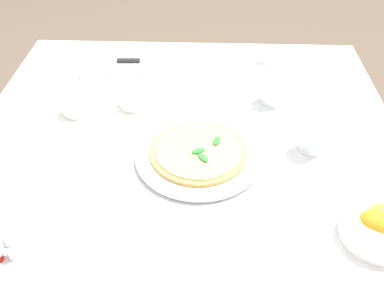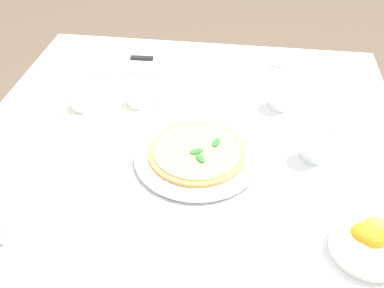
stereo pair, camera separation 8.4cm
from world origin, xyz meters
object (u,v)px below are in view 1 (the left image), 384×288
(menu_card, at_px, (270,57))
(napkin_folded, at_px, (115,65))
(pizza_plate, at_px, (198,155))
(dinner_knife, at_px, (113,61))
(coffee_cup_center_back, at_px, (133,100))
(pizza, at_px, (199,151))
(coffee_cup_near_left, at_px, (76,107))
(citrus_bowl, at_px, (378,227))
(water_glass_right_edge, at_px, (315,132))
(pepper_shaker, at_px, (12,248))
(water_glass_far_right, at_px, (274,89))

(menu_card, bearing_deg, napkin_folded, -147.52)
(pizza_plate, bearing_deg, dinner_knife, -56.88)
(pizza_plate, distance_m, coffee_cup_center_back, 0.29)
(coffee_cup_center_back, xyz_separation_m, menu_card, (-0.41, -0.26, 0.00))
(pizza, relative_size, menu_card, 2.99)
(napkin_folded, xyz_separation_m, dinner_knife, (0.00, 0.00, 0.01))
(napkin_folded, relative_size, menu_card, 2.94)
(coffee_cup_near_left, distance_m, napkin_folded, 0.28)
(pizza_plate, distance_m, citrus_bowl, 0.44)
(coffee_cup_near_left, height_order, water_glass_right_edge, water_glass_right_edge)
(coffee_cup_near_left, bearing_deg, coffee_cup_center_back, -166.21)
(coffee_cup_near_left, bearing_deg, pizza, 153.03)
(water_glass_right_edge, height_order, napkin_folded, water_glass_right_edge)
(coffee_cup_near_left, relative_size, napkin_folded, 0.55)
(dinner_knife, xyz_separation_m, pepper_shaker, (0.07, 0.75, 0.00))
(pizza, relative_size, water_glass_far_right, 2.38)
(coffee_cup_near_left, bearing_deg, water_glass_far_right, -171.14)
(menu_card, bearing_deg, dinner_knife, -147.53)
(citrus_bowl, xyz_separation_m, pepper_shaker, (0.73, 0.08, -0.00))
(pizza_plate, bearing_deg, menu_card, -114.75)
(water_glass_right_edge, distance_m, water_glass_far_right, 0.23)
(water_glass_far_right, relative_size, pepper_shaker, 1.81)
(menu_card, bearing_deg, water_glass_right_edge, -52.58)
(dinner_knife, height_order, citrus_bowl, citrus_bowl)
(dinner_knife, bearing_deg, citrus_bowl, 132.36)
(pizza, xyz_separation_m, pepper_shaker, (0.36, 0.31, 0.00))
(pepper_shaker, bearing_deg, citrus_bowl, -173.96)
(coffee_cup_near_left, bearing_deg, pizza_plate, 153.02)
(pizza_plate, height_order, water_glass_far_right, water_glass_far_right)
(pizza_plate, bearing_deg, water_glass_far_right, -128.54)
(water_glass_far_right, xyz_separation_m, menu_card, (-0.01, -0.22, -0.01))
(coffee_cup_center_back, relative_size, water_glass_right_edge, 1.09)
(water_glass_right_edge, relative_size, water_glass_far_right, 1.19)
(pizza, relative_size, pepper_shaker, 4.31)
(napkin_folded, height_order, dinner_knife, dinner_knife)
(pizza, distance_m, coffee_cup_near_left, 0.39)
(coffee_cup_center_back, distance_m, pepper_shaker, 0.55)
(pizza, bearing_deg, citrus_bowl, 148.36)
(water_glass_far_right, height_order, pepper_shaker, water_glass_far_right)
(pizza_plate, xyz_separation_m, coffee_cup_near_left, (0.35, -0.18, 0.01))
(pizza, xyz_separation_m, coffee_cup_center_back, (0.19, -0.22, 0.00))
(citrus_bowl, xyz_separation_m, menu_card, (0.15, -0.71, 0.00))
(dinner_knife, relative_size, citrus_bowl, 1.30)
(pizza, xyz_separation_m, menu_card, (-0.22, -0.48, 0.01))
(coffee_cup_center_back, relative_size, dinner_knife, 0.68)
(coffee_cup_near_left, relative_size, water_glass_right_edge, 1.07)
(pepper_shaker, relative_size, menu_card, 0.70)
(napkin_folded, bearing_deg, water_glass_right_edge, 136.41)
(pizza, relative_size, dinner_knife, 1.24)
(citrus_bowl, distance_m, menu_card, 0.73)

